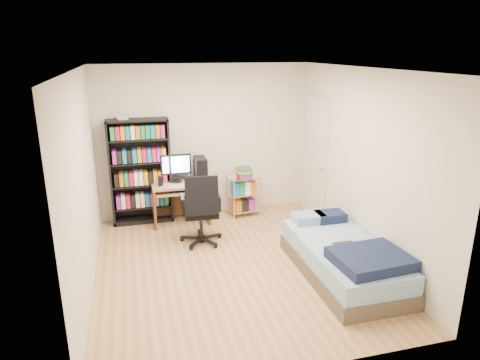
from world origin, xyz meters
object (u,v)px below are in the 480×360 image
object	(u,v)px
office_chair	(201,222)
bed	(344,258)
media_shelf	(140,170)
computer_desk	(185,186)

from	to	relation	value
office_chair	bed	bearing A→B (deg)	-37.87
media_shelf	bed	distance (m)	3.43
media_shelf	bed	xyz separation A→B (m)	(2.33, -2.44, -0.63)
bed	computer_desk	bearing A→B (deg)	126.03
office_chair	media_shelf	bearing A→B (deg)	129.73
computer_desk	bed	world-z (taller)	computer_desk
media_shelf	office_chair	size ratio (longest dim) A/B	1.65
media_shelf	computer_desk	xyz separation A→B (m)	(0.69, -0.17, -0.26)
media_shelf	bed	bearing A→B (deg)	-46.24
media_shelf	office_chair	xyz separation A→B (m)	(0.78, -1.07, -0.53)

